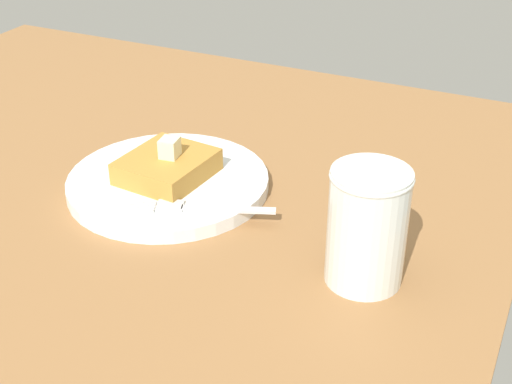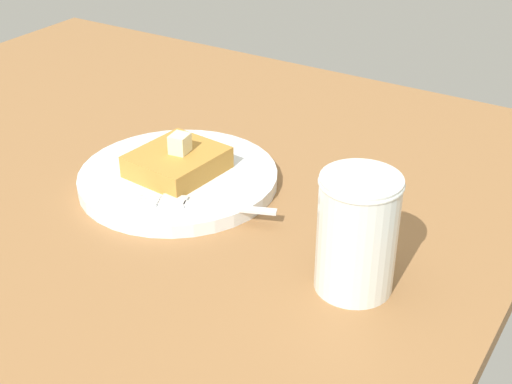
{
  "view_description": "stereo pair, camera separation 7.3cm",
  "coord_description": "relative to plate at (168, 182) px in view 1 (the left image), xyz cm",
  "views": [
    {
      "loc": [
        49.33,
        -54.65,
        43.28
      ],
      "look_at": [
        22.59,
        2.31,
        6.77
      ],
      "focal_mm": 50.0,
      "sensor_mm": 36.0,
      "label": 1
    },
    {
      "loc": [
        55.72,
        -51.19,
        43.28
      ],
      "look_at": [
        22.59,
        2.31,
        6.77
      ],
      "focal_mm": 50.0,
      "sensor_mm": 36.0,
      "label": 2
    }
  ],
  "objects": [
    {
      "name": "table_surface",
      "position": [
        -9.8,
        -5.75,
        -2.06
      ],
      "size": [
        97.4,
        97.4,
        2.27
      ],
      "primitive_type": "cube",
      "color": "olive",
      "rests_on": "ground"
    },
    {
      "name": "plate",
      "position": [
        0.0,
        0.0,
        0.0
      ],
      "size": [
        23.1,
        23.1,
        1.59
      ],
      "color": "white",
      "rests_on": "table_surface"
    },
    {
      "name": "toast_slice_center",
      "position": [
        0.0,
        0.0,
        1.96
      ],
      "size": [
        9.67,
        10.61,
        2.6
      ],
      "primitive_type": "cube",
      "rotation": [
        0.0,
        0.0,
        -0.1
      ],
      "color": "#B57E33",
      "rests_on": "plate"
    },
    {
      "name": "butter_pat_primary",
      "position": [
        0.37,
        0.19,
        4.35
      ],
      "size": [
        2.25,
        2.44,
        2.19
      ],
      "primitive_type": "cube",
      "rotation": [
        0.0,
        0.0,
        1.71
      ],
      "color": "beige",
      "rests_on": "toast_slice_center"
    },
    {
      "name": "fork",
      "position": [
        5.95,
        -5.22,
        0.84
      ],
      "size": [
        15.4,
        7.24,
        0.36
      ],
      "color": "silver",
      "rests_on": "plate"
    },
    {
      "name": "syrup_jar",
      "position": [
        25.57,
        -6.88,
        4.2
      ],
      "size": [
        7.51,
        7.51,
        11.51
      ],
      "color": "#441D0F",
      "rests_on": "table_surface"
    }
  ]
}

